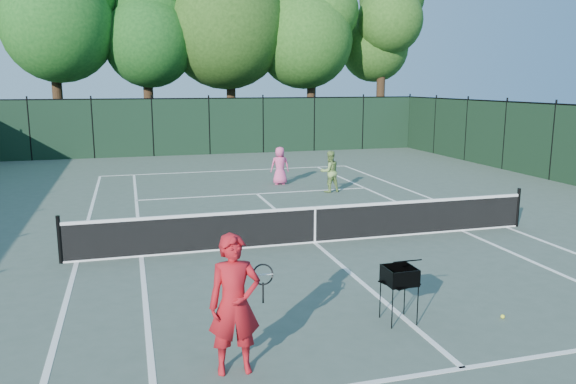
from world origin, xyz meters
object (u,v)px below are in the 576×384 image
object	(u,v)px
loose_ball_midcourt	(503,316)
player_pink	(280,166)
coach	(235,304)
ball_hopper	(400,276)
player_green	(330,172)

from	to	relation	value
loose_ball_midcourt	player_pink	bearing A→B (deg)	91.29
coach	player_pink	world-z (taller)	coach
coach	loose_ball_midcourt	xyz separation A→B (m)	(4.59, 0.49, -0.93)
player_pink	ball_hopper	size ratio (longest dim) A/B	1.56
player_pink	ball_hopper	bearing A→B (deg)	90.15
ball_hopper	loose_ball_midcourt	size ratio (longest dim) A/B	13.68
player_pink	player_green	size ratio (longest dim) A/B	0.98
coach	player_green	xyz separation A→B (m)	(5.59, 11.64, -0.22)
coach	player_pink	distance (m)	14.29
ball_hopper	loose_ball_midcourt	bearing A→B (deg)	-29.09
player_green	player_pink	bearing A→B (deg)	-65.21
player_green	ball_hopper	xyz separation A→B (m)	(-2.73, -10.78, 0.04)
coach	ball_hopper	bearing A→B (deg)	19.81
ball_hopper	player_pink	bearing A→B (deg)	66.74
ball_hopper	loose_ball_midcourt	world-z (taller)	ball_hopper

